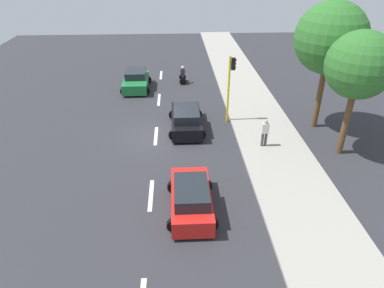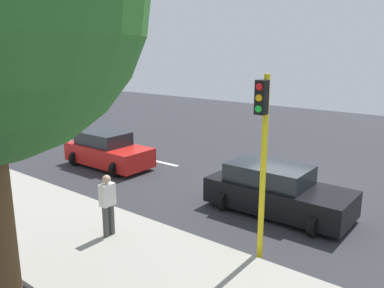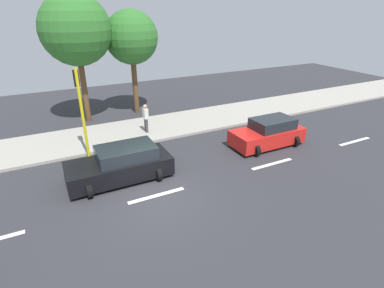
{
  "view_description": "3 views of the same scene",
  "coord_description": "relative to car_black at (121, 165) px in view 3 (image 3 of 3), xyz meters",
  "views": [
    {
      "loc": [
        1.29,
        -19.21,
        10.28
      ],
      "look_at": [
        2.15,
        -2.59,
        0.82
      ],
      "focal_mm": 32.22,
      "sensor_mm": 36.0,
      "label": 1
    },
    {
      "loc": [
        12.78,
        6.01,
        5.05
      ],
      "look_at": [
        0.36,
        -3.71,
        1.24
      ],
      "focal_mm": 37.13,
      "sensor_mm": 36.0,
      "label": 2
    },
    {
      "loc": [
        -9.95,
        3.43,
        7.05
      ],
      "look_at": [
        2.19,
        -2.73,
        0.86
      ],
      "focal_mm": 28.55,
      "sensor_mm": 36.0,
      "label": 3
    }
  ],
  "objects": [
    {
      "name": "car_red",
      "position": [
        -0.08,
        -8.09,
        -0.0
      ],
      "size": [
        2.17,
        4.0,
        1.52
      ],
      "color": "red",
      "rests_on": "ground"
    },
    {
      "name": "street_tree_south",
      "position": [
        8.5,
        -0.0,
        5.0
      ],
      "size": [
        4.24,
        4.24,
        7.86
      ],
      "color": "brown",
      "rests_on": "ground"
    },
    {
      "name": "ground_plane",
      "position": [
        -1.95,
        -0.88,
        -0.76
      ],
      "size": [
        40.0,
        60.0,
        0.1
      ],
      "primitive_type": "cube",
      "color": "#2D2D33"
    },
    {
      "name": "pedestrian_near_signal",
      "position": [
        4.46,
        -2.69,
        0.35
      ],
      "size": [
        0.4,
        0.24,
        1.69
      ],
      "color": "#3F3F3F",
      "rests_on": "sidewalk"
    },
    {
      "name": "street_tree_center",
      "position": [
        8.72,
        -3.44,
        4.4
      ],
      "size": [
        3.5,
        3.5,
        6.9
      ],
      "color": "brown",
      "rests_on": "ground"
    },
    {
      "name": "lane_stripe_mid",
      "position": [
        -1.95,
        -0.88,
        -0.71
      ],
      "size": [
        0.2,
        2.4,
        0.01
      ],
      "primitive_type": "cube",
      "color": "white",
      "rests_on": "ground"
    },
    {
      "name": "sidewalk",
      "position": [
        5.05,
        -0.88,
        -0.64
      ],
      "size": [
        4.0,
        60.0,
        0.15
      ],
      "primitive_type": "cube",
      "color": "#9E998E",
      "rests_on": "ground"
    },
    {
      "name": "lane_stripe_north",
      "position": [
        -1.95,
        -6.88,
        -0.71
      ],
      "size": [
        0.2,
        2.4,
        0.01
      ],
      "primitive_type": "cube",
      "color": "white",
      "rests_on": "ground"
    },
    {
      "name": "lane_stripe_far_north",
      "position": [
        -1.95,
        -12.88,
        -0.71
      ],
      "size": [
        0.2,
        2.4,
        0.01
      ],
      "primitive_type": "cube",
      "color": "white",
      "rests_on": "ground"
    },
    {
      "name": "traffic_light_corner",
      "position": [
        2.9,
        0.97,
        2.22
      ],
      "size": [
        0.49,
        0.24,
        4.5
      ],
      "color": "yellow",
      "rests_on": "ground"
    },
    {
      "name": "car_black",
      "position": [
        0.0,
        0.0,
        0.0
      ],
      "size": [
        2.3,
        4.46,
        1.52
      ],
      "color": "black",
      "rests_on": "ground"
    }
  ]
}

